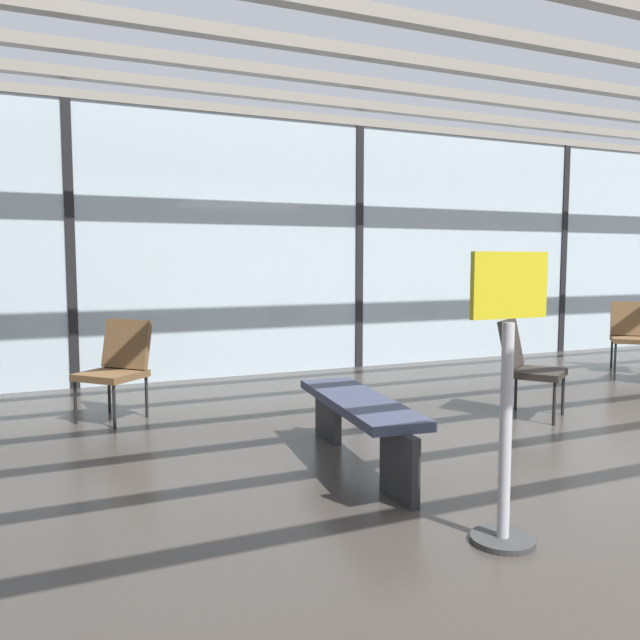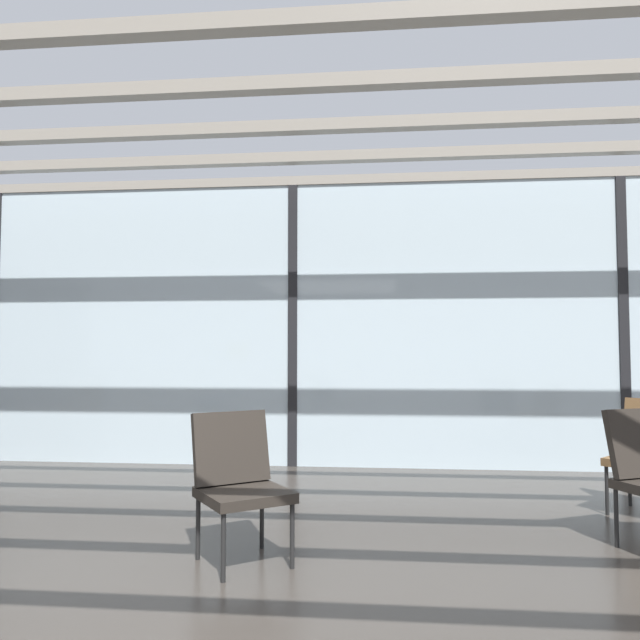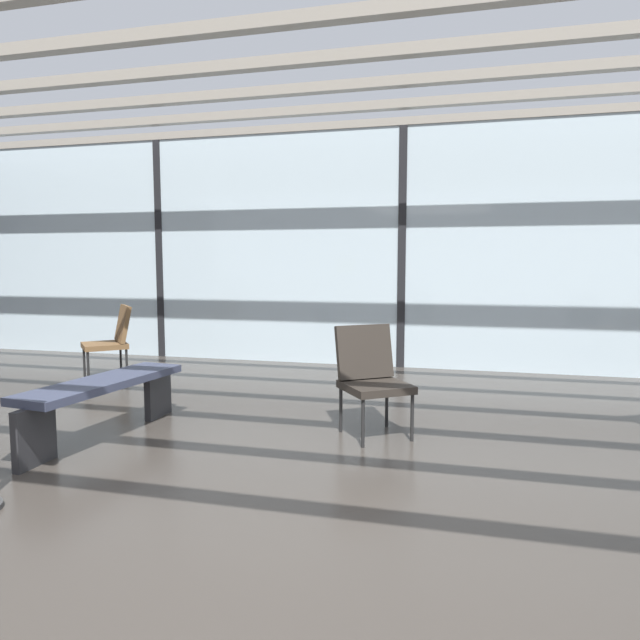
# 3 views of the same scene
# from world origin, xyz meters

# --- Properties ---
(ground_plane) EXTENTS (60.00, 60.00, 0.00)m
(ground_plane) POSITION_xyz_m (0.00, 0.00, 0.00)
(ground_plane) COLOR #38332D
(glass_curtain_wall) EXTENTS (14.00, 0.08, 3.11)m
(glass_curtain_wall) POSITION_xyz_m (0.00, 5.20, 1.55)
(glass_curtain_wall) COLOR silver
(glass_curtain_wall) RESTS_ON ground
(window_mullion_0) EXTENTS (0.10, 0.12, 3.11)m
(window_mullion_0) POSITION_xyz_m (-3.50, 5.20, 1.55)
(window_mullion_0) COLOR black
(window_mullion_0) RESTS_ON ground
(window_mullion_1) EXTENTS (0.10, 0.12, 3.11)m
(window_mullion_1) POSITION_xyz_m (0.00, 5.20, 1.55)
(window_mullion_1) COLOR black
(window_mullion_1) RESTS_ON ground
(ceiling_slats) EXTENTS (13.72, 6.72, 0.10)m
(ceiling_slats) POSITION_xyz_m (0.00, 1.90, 3.16)
(ceiling_slats) COLOR gray
(ceiling_slats) RESTS_ON glass_curtain_wall
(parked_airplane) EXTENTS (11.02, 4.51, 4.51)m
(parked_airplane) POSITION_xyz_m (-0.39, 11.53, 2.26)
(parked_airplane) COLOR silver
(parked_airplane) RESTS_ON ground
(lounge_chair_0) EXTENTS (0.70, 0.71, 0.87)m
(lounge_chair_0) POSITION_xyz_m (0.11, 2.16, 0.49)
(lounge_chair_0) COLOR #28231E
(lounge_chair_0) RESTS_ON ground
(lounge_chair_2) EXTENTS (0.71, 0.71, 0.87)m
(lounge_chair_2) POSITION_xyz_m (-3.23, 3.57, 0.49)
(lounge_chair_2) COLOR brown
(lounge_chair_2) RESTS_ON ground
(waiting_bench) EXTENTS (0.58, 1.69, 0.47)m
(waiting_bench) POSITION_xyz_m (-1.90, 1.52, 0.36)
(waiting_bench) COLOR #33384C
(waiting_bench) RESTS_ON ground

